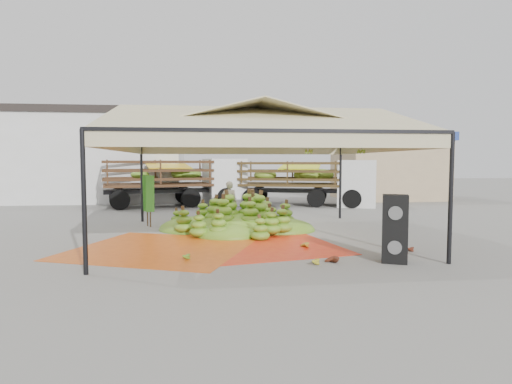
{
  "coord_description": "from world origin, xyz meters",
  "views": [
    {
      "loc": [
        -1.52,
        -13.06,
        2.33
      ],
      "look_at": [
        0.2,
        1.5,
        1.3
      ],
      "focal_mm": 30.0,
      "sensor_mm": 36.0,
      "label": 1
    }
  ],
  "objects": [
    {
      "name": "ground",
      "position": [
        0.0,
        0.0,
        0.0
      ],
      "size": [
        90.0,
        90.0,
        0.0
      ],
      "primitive_type": "plane",
      "color": "slate",
      "rests_on": "ground"
    },
    {
      "name": "vendor",
      "position": [
        -0.64,
        3.02,
        0.81
      ],
      "size": [
        0.64,
        0.48,
        1.62
      ],
      "primitive_type": "imported",
      "rotation": [
        0.0,
        0.0,
        2.98
      ],
      "color": "gray",
      "rests_on": "ground"
    },
    {
      "name": "hand_red_b",
      "position": [
        1.32,
        -3.67,
        0.11
      ],
      "size": [
        0.64,
        0.61,
        0.22
      ],
      "primitive_type": "ellipsoid",
      "rotation": [
        0.0,
        0.0,
        0.61
      ],
      "color": "#5C2D15",
      "rests_on": "ground"
    },
    {
      "name": "truck_right",
      "position": [
        4.17,
        9.43,
        1.5
      ],
      "size": [
        7.48,
        4.45,
        2.43
      ],
      "rotation": [
        0.0,
        0.0,
        -0.31
      ],
      "color": "#4D3A19",
      "rests_on": "ground"
    },
    {
      "name": "tarp_left",
      "position": [
        -2.74,
        -1.47,
        0.01
      ],
      "size": [
        5.63,
        5.51,
        0.01
      ],
      "primitive_type": "cube",
      "rotation": [
        0.0,
        0.0,
        -0.37
      ],
      "color": "#CA5613",
      "rests_on": "ground"
    },
    {
      "name": "hanging_bunches",
      "position": [
        2.06,
        -1.52,
        2.62
      ],
      "size": [
        1.74,
        0.24,
        0.2
      ],
      "color": "#4D861B",
      "rests_on": "ground"
    },
    {
      "name": "tarp_right",
      "position": [
        -0.1,
        -1.19,
        0.01
      ],
      "size": [
        4.92,
        5.08,
        0.01
      ],
      "primitive_type": "cube",
      "rotation": [
        0.0,
        0.0,
        0.21
      ],
      "color": "red",
      "rests_on": "ground"
    },
    {
      "name": "speaker_stack",
      "position": [
        2.83,
        -3.7,
        0.79
      ],
      "size": [
        0.72,
        0.68,
        1.57
      ],
      "rotation": [
        0.0,
        0.0,
        -0.41
      ],
      "color": "black",
      "rests_on": "ground"
    },
    {
      "name": "hand_red_a",
      "position": [
        3.7,
        -2.59,
        0.09
      ],
      "size": [
        0.51,
        0.48,
        0.18
      ],
      "primitive_type": "ellipsoid",
      "rotation": [
        0.0,
        0.0,
        -0.48
      ],
      "color": "#602B16",
      "rests_on": "ground"
    },
    {
      "name": "building_white",
      "position": [
        -10.0,
        14.0,
        2.71
      ],
      "size": [
        14.3,
        6.3,
        5.4
      ],
      "color": "silver",
      "rests_on": "ground"
    },
    {
      "name": "hand_yellow_b",
      "position": [
        1.07,
        -1.81,
        0.11
      ],
      "size": [
        0.51,
        0.44,
        0.21
      ],
      "primitive_type": "ellipsoid",
      "rotation": [
        0.0,
        0.0,
        0.12
      ],
      "color": "#B08A23",
      "rests_on": "ground"
    },
    {
      "name": "canopy_tent",
      "position": [
        0.0,
        0.0,
        3.3
      ],
      "size": [
        8.1,
        8.1,
        4.0
      ],
      "color": "black",
      "rests_on": "ground"
    },
    {
      "name": "hand_yellow_a",
      "position": [
        0.86,
        -3.7,
        0.1
      ],
      "size": [
        0.53,
        0.48,
        0.21
      ],
      "primitive_type": "ellipsoid",
      "rotation": [
        0.0,
        0.0,
        -0.27
      ],
      "color": "gold",
      "rests_on": "ground"
    },
    {
      "name": "banana_leaves",
      "position": [
        -3.7,
        2.72,
        0.0
      ],
      "size": [
        0.96,
        1.36,
        3.7
      ],
      "primitive_type": null,
      "color": "#257B20",
      "rests_on": "ground"
    },
    {
      "name": "truck_left",
      "position": [
        -2.82,
        10.04,
        1.54
      ],
      "size": [
        7.66,
        4.0,
        2.5
      ],
      "rotation": [
        0.0,
        0.0,
        0.22
      ],
      "color": "#472917",
      "rests_on": "ground"
    },
    {
      "name": "hand_green",
      "position": [
        -2.07,
        -2.83,
        0.1
      ],
      "size": [
        0.46,
        0.39,
        0.2
      ],
      "primitive_type": "ellipsoid",
      "rotation": [
        0.0,
        0.0,
        -0.09
      ],
      "color": "#507919",
      "rests_on": "ground"
    },
    {
      "name": "banana_heap",
      "position": [
        -0.36,
        1.41,
        0.59
      ],
      "size": [
        6.21,
        5.4,
        1.19
      ],
      "primitive_type": "ellipsoid",
      "rotation": [
        0.0,
        0.0,
        -0.17
      ],
      "color": "#517819",
      "rests_on": "ground"
    },
    {
      "name": "building_tan",
      "position": [
        10.0,
        13.0,
        2.07
      ],
      "size": [
        6.3,
        5.3,
        4.1
      ],
      "color": "tan",
      "rests_on": "ground"
    }
  ]
}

